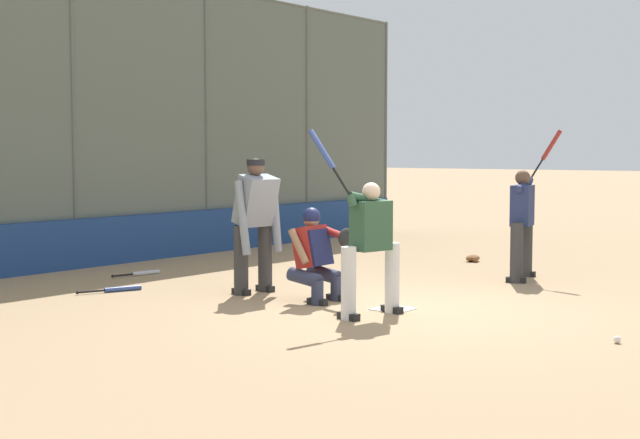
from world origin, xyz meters
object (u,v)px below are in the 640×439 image
fielding_glove_on_dirt (473,258)px  baseball_loose (617,340)px  batter_on_deck (523,220)px  spare_bat_third_base_side (142,273)px  spare_bat_by_padding (309,244)px  umpire_home (255,221)px  batter_at_plate (370,244)px  spare_bat_first_base_side (118,289)px  catcher_behind_plate (316,253)px

fielding_glove_on_dirt → baseball_loose: fielding_glove_on_dirt is taller
fielding_glove_on_dirt → baseball_loose: (4.97, 4.34, -0.02)m
batter_on_deck → baseball_loose: (3.50, 2.72, -0.85)m
batter_on_deck → spare_bat_third_base_side: bearing=109.7°
batter_on_deck → spare_bat_by_padding: (-1.77, -5.53, -0.86)m
fielding_glove_on_dirt → batter_on_deck: bearing=47.9°
umpire_home → batter_on_deck: size_ratio=0.81×
umpire_home → batter_at_plate: bearing=86.1°
umpire_home → spare_bat_first_base_side: 2.11m
catcher_behind_plate → batter_on_deck: batter_on_deck is taller
spare_bat_by_padding → spare_bat_third_base_side: same height
umpire_home → batter_on_deck: bearing=154.0°
spare_bat_first_base_side → fielding_glove_on_dirt: bearing=0.3°
umpire_home → spare_bat_third_base_side: 2.73m
catcher_behind_plate → fielding_glove_on_dirt: (-4.89, -0.46, -0.56)m
batter_on_deck → spare_bat_third_base_side: size_ratio=2.76×
batter_on_deck → spare_bat_first_base_side: batter_on_deck is taller
spare_bat_first_base_side → fielding_glove_on_dirt: size_ratio=2.65×
umpire_home → spare_bat_by_padding: 6.24m
catcher_behind_plate → umpire_home: (0.00, -1.04, 0.36)m
spare_bat_by_padding → spare_bat_first_base_side: bearing=-175.3°
batter_on_deck → fielding_glove_on_dirt: batter_on_deck is taller
umpire_home → fielding_glove_on_dirt: 5.02m
baseball_loose → spare_bat_first_base_side: bearing=-81.3°
baseball_loose → batter_at_plate: bearing=-83.1°
catcher_behind_plate → spare_bat_first_base_side: 2.87m
spare_bat_first_base_side → fielding_glove_on_dirt: 6.34m
batter_at_plate → catcher_behind_plate: bearing=-99.0°
batter_on_deck → baseball_loose: bearing=-156.6°
catcher_behind_plate → spare_bat_third_base_side: (-0.19, -3.60, -0.59)m
spare_bat_third_base_side → fielding_glove_on_dirt: fielding_glove_on_dirt is taller
catcher_behind_plate → umpire_home: 1.10m
catcher_behind_plate → spare_bat_by_padding: 6.81m
spare_bat_third_base_side → spare_bat_first_base_side: same height
catcher_behind_plate → baseball_loose: bearing=86.7°
umpire_home → baseball_loose: 5.02m
batter_on_deck → umpire_home: bearing=132.8°
catcher_behind_plate → spare_bat_by_padding: bearing=-142.2°
umpire_home → baseball_loose: (0.07, 4.93, -0.94)m
umpire_home → spare_bat_by_padding: umpire_home is taller
spare_bat_by_padding → spare_bat_first_base_side: same height
batter_on_deck → spare_bat_first_base_side: size_ratio=2.59×
spare_bat_first_base_side → baseball_loose: 6.57m
spare_bat_by_padding → catcher_behind_plate: bearing=-150.9°
batter_at_plate → spare_bat_third_base_side: (-0.60, -4.72, -0.81)m
umpire_home → spare_bat_first_base_side: umpire_home is taller
catcher_behind_plate → spare_bat_by_padding: catcher_behind_plate is taller
catcher_behind_plate → spare_bat_third_base_side: size_ratio=1.48×
catcher_behind_plate → batter_on_deck: 3.63m
batter_at_plate → batter_on_deck: batter_on_deck is taller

